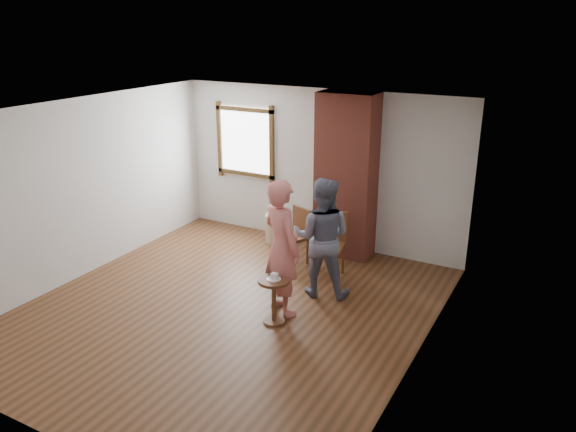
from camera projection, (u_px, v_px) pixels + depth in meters
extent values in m
plane|color=brown|center=(227.00, 310.00, 7.41)|extent=(5.50, 5.50, 0.00)
cube|color=silver|center=(318.00, 168.00, 9.25)|extent=(5.00, 0.04, 2.60)
cube|color=silver|center=(80.00, 190.00, 8.10)|extent=(0.04, 5.50, 2.60)
cube|color=silver|center=(421.00, 256.00, 5.85)|extent=(0.04, 5.50, 2.60)
cube|color=white|center=(219.00, 112.00, 6.54)|extent=(5.00, 5.50, 0.04)
cube|color=#553A18|center=(245.00, 142.00, 9.75)|extent=(1.14, 0.06, 1.34)
cube|color=white|center=(246.00, 142.00, 9.76)|extent=(1.00, 0.02, 1.20)
cube|color=#A84C3B|center=(346.00, 176.00, 8.77)|extent=(0.90, 0.50, 2.60)
cylinder|color=tan|center=(276.00, 228.00, 9.59)|extent=(0.43, 0.43, 0.48)
cylinder|color=black|center=(282.00, 238.00, 9.59)|extent=(0.22, 0.22, 0.16)
cube|color=brown|center=(293.00, 237.00, 8.68)|extent=(0.53, 0.53, 0.05)
cylinder|color=brown|center=(278.00, 249.00, 8.78)|extent=(0.04, 0.04, 0.44)
cylinder|color=brown|center=(291.00, 256.00, 8.54)|extent=(0.04, 0.04, 0.44)
cylinder|color=brown|center=(294.00, 244.00, 8.98)|extent=(0.04, 0.04, 0.44)
cylinder|color=brown|center=(308.00, 251.00, 8.73)|extent=(0.04, 0.04, 0.44)
cube|color=brown|center=(302.00, 221.00, 8.72)|extent=(0.39, 0.19, 0.44)
cube|color=brown|center=(328.00, 246.00, 8.21)|extent=(0.52, 0.52, 0.05)
cylinder|color=brown|center=(312.00, 264.00, 8.18)|extent=(0.04, 0.04, 0.49)
cylinder|color=brown|center=(336.00, 268.00, 8.06)|extent=(0.04, 0.04, 0.49)
cylinder|color=brown|center=(319.00, 255.00, 8.51)|extent=(0.04, 0.04, 0.49)
cylinder|color=brown|center=(343.00, 258.00, 8.39)|extent=(0.04, 0.04, 0.49)
cube|color=brown|center=(332.00, 226.00, 8.31)|extent=(0.46, 0.11, 0.49)
cylinder|color=brown|center=(274.00, 281.00, 6.92)|extent=(0.40, 0.40, 0.04)
cylinder|color=brown|center=(274.00, 302.00, 7.02)|extent=(0.06, 0.06, 0.54)
cylinder|color=brown|center=(274.00, 321.00, 7.11)|extent=(0.28, 0.28, 0.03)
cylinder|color=white|center=(274.00, 279.00, 6.91)|extent=(0.18, 0.18, 0.01)
cube|color=white|center=(274.00, 277.00, 6.90)|extent=(0.08, 0.07, 0.06)
imported|color=black|center=(322.00, 237.00, 7.59)|extent=(0.95, 0.82, 1.67)
imported|color=#D26F69|center=(282.00, 248.00, 7.09)|extent=(0.78, 0.69, 1.79)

